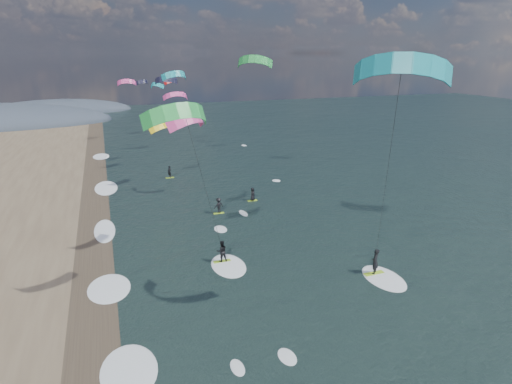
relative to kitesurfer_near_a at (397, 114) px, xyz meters
name	(u,v)px	position (x,y,z in m)	size (l,w,h in m)	color
wet_sand_strip	(93,333)	(-16.64, 4.53, -12.76)	(3.00, 240.00, 0.00)	#382D23
kitesurfer_near_a	(397,114)	(0.00, 0.00, 0.00)	(8.14, 9.60, 16.30)	#97C723
kitesurfer_near_b	(200,168)	(-9.39, 6.47, -3.73)	(7.19, 8.69, 13.84)	#97C723
far_kitesurfers	(217,195)	(-3.73, 24.81, -11.94)	(8.46, 15.86, 1.70)	#97C723
bg_kite_field	(169,86)	(-4.95, 47.32, -1.60)	(13.61, 73.07, 8.85)	#D83F8C
shoreline_surf	(112,290)	(-15.44, 9.28, -12.76)	(2.40, 79.40, 0.11)	white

